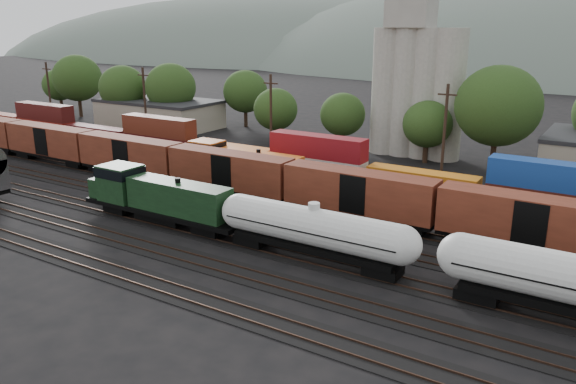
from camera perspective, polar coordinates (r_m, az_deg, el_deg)
The scene contains 11 objects.
ground at distance 54.82m, azimuth -3.97°, elevation -3.00°, with size 600.00×600.00×0.00m, color black.
tracks at distance 54.81m, azimuth -3.98°, elevation -2.96°, with size 180.00×33.20×0.20m.
green_locomotive at distance 55.10m, azimuth -13.46°, elevation -0.34°, with size 18.21×3.21×4.82m.
tank_car_a at distance 44.84m, azimuth 2.62°, elevation -3.79°, with size 17.76×3.18×4.65m.
orange_locomotive at distance 66.86m, azimuth -5.18°, elevation 2.91°, with size 18.25×3.04×4.56m.
boxcar_string at distance 57.01m, azimuth 0.17°, elevation 1.10°, with size 153.60×2.90×4.20m.
container_wall at distance 62.80m, azimuth 10.44°, elevation 1.87°, with size 162.04×2.60×5.80m.
grain_silo at distance 82.62m, azimuth 12.87°, elevation 11.29°, with size 13.40×5.00×29.00m.
industrial_sheds at distance 82.10m, azimuth 14.50°, elevation 5.00°, with size 119.38×17.26×5.10m.
tree_band at distance 81.70m, azimuth 16.85°, elevation 8.42°, with size 166.19×21.80×14.49m.
utility_poles at distance 71.65m, azimuth 6.33°, elevation 6.76°, with size 122.20×0.36×12.00m.
Camera 1 is at (30.47, -41.69, 18.42)m, focal length 35.00 mm.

